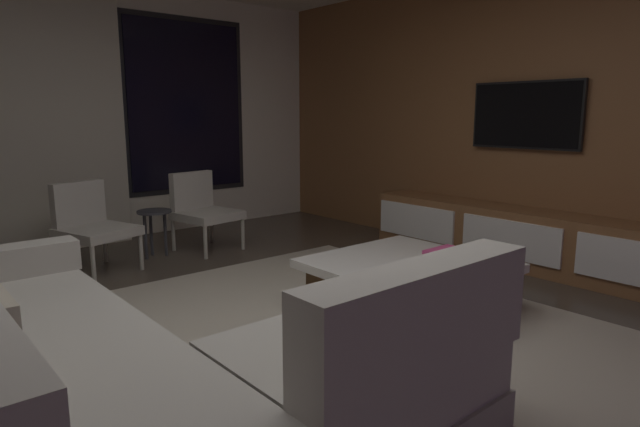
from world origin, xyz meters
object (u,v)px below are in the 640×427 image
object	(u,v)px
book_stack_on_coffee_table	(446,255)
accent_chair_by_curtain	(91,222)
side_stool	(154,219)
mounted_tv	(526,115)
coffee_table	(407,285)
accent_chair_near_window	(202,207)
sectional_couch	(130,374)
media_console	(527,240)

from	to	relation	value
book_stack_on_coffee_table	accent_chair_by_curtain	size ratio (longest dim) A/B	0.36
side_stool	mounted_tv	bearing A→B (deg)	-42.17
mounted_tv	accent_chair_by_curtain	bearing A→B (deg)	144.83
book_stack_on_coffee_table	side_stool	bearing A→B (deg)	108.36
coffee_table	accent_chair_by_curtain	bearing A→B (deg)	118.53
accent_chair_near_window	mounted_tv	world-z (taller)	mounted_tv
sectional_couch	accent_chair_near_window	size ratio (longest dim) A/B	3.21
accent_chair_near_window	mounted_tv	distance (m)	3.22
coffee_table	accent_chair_near_window	world-z (taller)	accent_chair_near_window
mounted_tv	accent_chair_near_window	bearing A→B (deg)	131.48
side_stool	sectional_couch	bearing A→B (deg)	-115.49
side_stool	media_console	size ratio (longest dim) A/B	0.15
accent_chair_by_curtain	media_console	xyz separation A→B (m)	(2.98, -2.42, -0.18)
side_stool	media_console	world-z (taller)	media_console
side_stool	mounted_tv	world-z (taller)	mounted_tv
book_stack_on_coffee_table	accent_chair_by_curtain	distance (m)	3.03
book_stack_on_coffee_table	side_stool	xyz separation A→B (m)	(-0.90, 2.71, -0.03)
accent_chair_by_curtain	side_stool	bearing A→B (deg)	7.87
coffee_table	media_console	size ratio (longest dim) A/B	0.37
sectional_couch	mounted_tv	distance (m)	4.03
side_stool	media_console	distance (m)	3.45
book_stack_on_coffee_table	side_stool	world-z (taller)	side_stool
media_console	mounted_tv	xyz separation A→B (m)	(0.18, 0.20, 1.10)
coffee_table	media_console	bearing A→B (deg)	0.62
accent_chair_by_curtain	media_console	world-z (taller)	accent_chair_by_curtain
media_console	accent_chair_near_window	bearing A→B (deg)	126.58
sectional_couch	side_stool	xyz separation A→B (m)	(1.31, 2.75, 0.08)
sectional_couch	book_stack_on_coffee_table	distance (m)	2.22
mounted_tv	media_console	bearing A→B (deg)	-132.46
book_stack_on_coffee_table	media_console	bearing A→B (deg)	7.85
coffee_table	side_stool	size ratio (longest dim) A/B	2.52
book_stack_on_coffee_table	accent_chair_near_window	world-z (taller)	accent_chair_near_window
accent_chair_near_window	side_stool	xyz separation A→B (m)	(-0.51, -0.00, -0.06)
sectional_couch	book_stack_on_coffee_table	world-z (taller)	sectional_couch
coffee_table	accent_chair_by_curtain	world-z (taller)	accent_chair_by_curtain
accent_chair_near_window	mounted_tv	size ratio (longest dim) A/B	0.75
accent_chair_near_window	media_console	bearing A→B (deg)	-53.42
side_stool	media_console	bearing A→B (deg)	-46.62
sectional_couch	mounted_tv	world-z (taller)	mounted_tv
coffee_table	accent_chair_by_curtain	xyz separation A→B (m)	(-1.33, 2.44, 0.25)
mounted_tv	side_stool	bearing A→B (deg)	137.83
book_stack_on_coffee_table	mounted_tv	distance (m)	1.94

